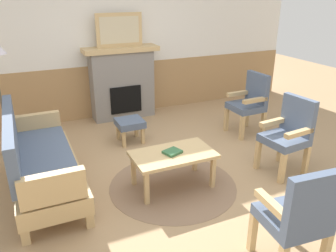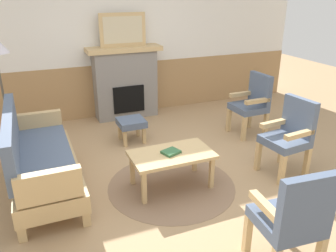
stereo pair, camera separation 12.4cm
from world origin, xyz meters
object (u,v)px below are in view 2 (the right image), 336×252
at_px(framed_picture, 123,30).
at_px(armchair_by_window_left, 290,134).
at_px(fireplace, 125,82).
at_px(coffee_table, 172,157).
at_px(armchair_front_left, 293,217).
at_px(footstool, 131,124).
at_px(book_on_table, 171,152).
at_px(armchair_near_fireplace, 252,102).
at_px(couch, 40,160).

bearing_deg(framed_picture, armchair_by_window_left, -64.70).
height_order(fireplace, armchair_by_window_left, fireplace).
bearing_deg(coffee_table, armchair_front_left, -76.87).
relative_size(fireplace, footstool, 3.25).
xyz_separation_m(fireplace, book_on_table, (-0.19, -2.53, -0.20)).
bearing_deg(coffee_table, armchair_by_window_left, -9.60).
bearing_deg(armchair_near_fireplace, armchair_front_left, -119.48).
height_order(framed_picture, footstool, framed_picture).
height_order(book_on_table, armchair_near_fireplace, armchair_near_fireplace).
bearing_deg(armchair_by_window_left, footstool, 132.85).
distance_m(framed_picture, armchair_by_window_left, 3.25).
height_order(couch, armchair_near_fireplace, same).
bearing_deg(coffee_table, couch, 160.83).
distance_m(framed_picture, couch, 2.84).
height_order(coffee_table, footstool, coffee_table).
xyz_separation_m(couch, footstool, (1.37, 0.93, -0.11)).
height_order(fireplace, book_on_table, fireplace).
relative_size(framed_picture, coffee_table, 0.83).
relative_size(fireplace, framed_picture, 1.62).
distance_m(fireplace, armchair_front_left, 4.12).
xyz_separation_m(fireplace, framed_picture, (0.00, 0.00, 0.91)).
height_order(fireplace, armchair_front_left, fireplace).
relative_size(couch, armchair_by_window_left, 1.84).
xyz_separation_m(book_on_table, footstool, (-0.05, 1.42, -0.17)).
height_order(fireplace, couch, fireplace).
bearing_deg(couch, footstool, 34.15).
relative_size(framed_picture, book_on_table, 4.13).
distance_m(armchair_by_window_left, armchair_front_left, 1.74).
distance_m(framed_picture, coffee_table, 2.80).
relative_size(armchair_near_fireplace, armchair_by_window_left, 1.00).
height_order(fireplace, framed_picture, framed_picture).
distance_m(book_on_table, armchair_front_left, 1.63).
bearing_deg(footstool, couch, -145.85).
distance_m(book_on_table, footstool, 1.43).
xyz_separation_m(framed_picture, couch, (-1.61, -2.04, -1.16)).
bearing_deg(armchair_by_window_left, couch, 165.62).
bearing_deg(coffee_table, armchair_near_fireplace, 28.44).
bearing_deg(armchair_near_fireplace, armchair_by_window_left, -104.89).
distance_m(footstool, armchair_by_window_left, 2.30).
bearing_deg(armchair_near_fireplace, fireplace, 136.82).
height_order(coffee_table, armchair_by_window_left, armchair_by_window_left).
relative_size(book_on_table, armchair_by_window_left, 0.20).
xyz_separation_m(coffee_table, armchair_front_left, (0.37, -1.58, 0.15)).
bearing_deg(armchair_near_fireplace, framed_picture, 136.82).
distance_m(couch, armchair_near_fireplace, 3.29).
relative_size(couch, footstool, 4.50).
xyz_separation_m(fireplace, armchair_by_window_left, (1.32, -2.78, -0.11)).
relative_size(armchair_by_window_left, armchair_front_left, 1.00).
bearing_deg(footstool, armchair_front_left, -81.84).
height_order(fireplace, armchair_near_fireplace, fireplace).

